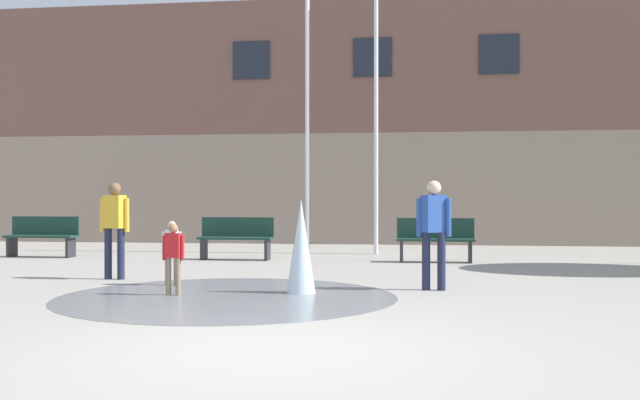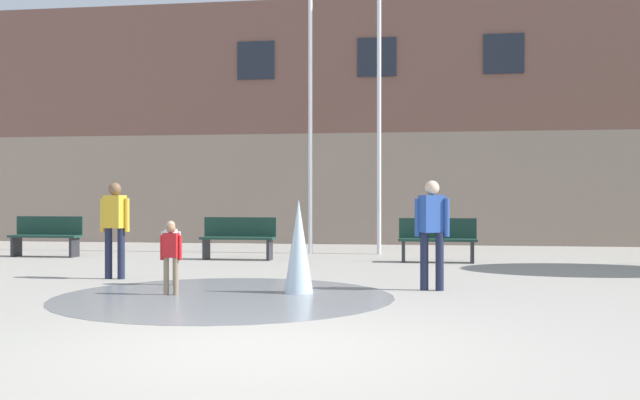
% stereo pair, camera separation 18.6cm
% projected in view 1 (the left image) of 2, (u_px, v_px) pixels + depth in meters
% --- Properties ---
extents(ground_plane, '(100.00, 100.00, 0.00)m').
position_uv_depth(ground_plane, '(269.00, 350.00, 6.62)').
color(ground_plane, '#9E998E').
extents(library_building, '(36.00, 6.05, 7.05)m').
position_uv_depth(library_building, '(378.00, 130.00, 24.14)').
color(library_building, gray).
rests_on(library_building, ground).
extents(splash_fountain, '(4.61, 4.61, 1.32)m').
position_uv_depth(splash_fountain, '(270.00, 267.00, 10.32)').
color(splash_fountain, gray).
rests_on(splash_fountain, ground).
extents(park_bench_under_left_flagpole, '(1.60, 0.44, 0.91)m').
position_uv_depth(park_bench_under_left_flagpole, '(43.00, 236.00, 16.84)').
color(park_bench_under_left_flagpole, '#28282D').
rests_on(park_bench_under_left_flagpole, ground).
extents(park_bench_center, '(1.60, 0.44, 0.91)m').
position_uv_depth(park_bench_center, '(236.00, 237.00, 16.11)').
color(park_bench_center, '#28282D').
rests_on(park_bench_center, ground).
extents(park_bench_under_right_flagpole, '(1.60, 0.44, 0.91)m').
position_uv_depth(park_bench_under_right_flagpole, '(435.00, 239.00, 15.49)').
color(park_bench_under_right_flagpole, '#28282D').
rests_on(park_bench_under_right_flagpole, ground).
extents(teen_by_trashcan, '(0.50, 0.36, 1.59)m').
position_uv_depth(teen_by_trashcan, '(434.00, 226.00, 10.83)').
color(teen_by_trashcan, '#1E233D').
rests_on(teen_by_trashcan, ground).
extents(adult_near_bench, '(0.50, 0.30, 1.59)m').
position_uv_depth(adult_near_bench, '(115.00, 222.00, 12.27)').
color(adult_near_bench, '#1E233D').
rests_on(adult_near_bench, ground).
extents(child_in_fountain, '(0.31, 0.15, 0.99)m').
position_uv_depth(child_in_fountain, '(173.00, 253.00, 10.25)').
color(child_in_fountain, '#89755B').
rests_on(child_in_fountain, ground).
extents(child_with_pink_shirt, '(0.31, 0.22, 0.99)m').
position_uv_depth(child_with_pink_shirt, '(172.00, 248.00, 11.42)').
color(child_with_pink_shirt, '#89755B').
rests_on(child_with_pink_shirt, ground).
extents(flagpole_left, '(0.80, 0.10, 7.65)m').
position_uv_depth(flagpole_left, '(309.00, 84.00, 17.88)').
color(flagpole_left, silver).
rests_on(flagpole_left, ground).
extents(flagpole_right, '(0.80, 0.10, 7.23)m').
position_uv_depth(flagpole_right, '(377.00, 91.00, 17.66)').
color(flagpole_right, silver).
rests_on(flagpole_right, ground).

